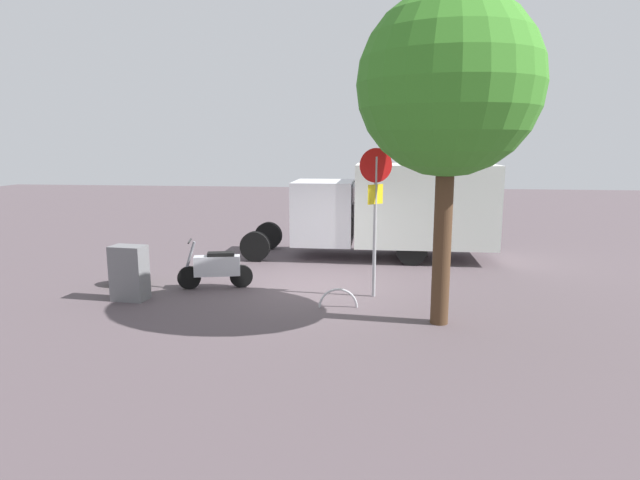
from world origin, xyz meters
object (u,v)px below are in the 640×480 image
at_px(box_truck_near, 392,206).
at_px(stop_sign, 375,199).
at_px(motorcycle, 217,267).
at_px(bike_rack_hoop, 338,307).
at_px(street_tree, 449,86).
at_px(utility_cabinet, 129,273).

xyz_separation_m(box_truck_near, stop_sign, (0.46, 4.30, 0.66)).
relative_size(motorcycle, stop_sign, 0.53).
height_order(motorcycle, stop_sign, stop_sign).
xyz_separation_m(box_truck_near, bike_rack_hoop, (1.20, 5.22, -1.59)).
height_order(motorcycle, bike_rack_hoop, motorcycle).
relative_size(box_truck_near, bike_rack_hoop, 8.87).
height_order(stop_sign, street_tree, street_tree).
height_order(street_tree, bike_rack_hoop, street_tree).
relative_size(street_tree, utility_cabinet, 5.02).
relative_size(box_truck_near, motorcycle, 4.23).
distance_m(box_truck_near, utility_cabinet, 7.94).
bearing_deg(box_truck_near, motorcycle, 42.97).
bearing_deg(utility_cabinet, motorcycle, -144.18).
bearing_deg(stop_sign, utility_cabinet, 9.48).
distance_m(box_truck_near, stop_sign, 4.37).
bearing_deg(bike_rack_hoop, stop_sign, -128.69).
bearing_deg(bike_rack_hoop, utility_cabinet, -0.18).
height_order(street_tree, utility_cabinet, street_tree).
distance_m(stop_sign, street_tree, 3.11).
height_order(motorcycle, utility_cabinet, utility_cabinet).
bearing_deg(street_tree, box_truck_near, -81.94).
relative_size(utility_cabinet, bike_rack_hoop, 1.46).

